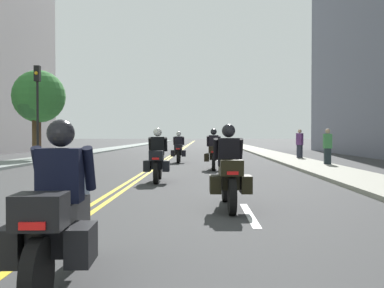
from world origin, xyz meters
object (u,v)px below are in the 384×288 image
(traffic_light_near, at_px, (37,96))
(street_tree_1, at_px, (34,103))
(pedestrian_0, at_px, (328,147))
(pedestrian_1, at_px, (300,144))
(motorcycle_4, at_px, (179,150))
(motorcycle_1, at_px, (229,174))
(motorcycle_2, at_px, (157,160))
(motorcycle_0, at_px, (58,218))
(motorcycle_3, at_px, (214,153))
(street_tree_0, at_px, (39,97))

(traffic_light_near, relative_size, street_tree_1, 1.18)
(pedestrian_0, xyz_separation_m, street_tree_1, (-14.91, 4.32, 2.32))
(pedestrian_1, bearing_deg, traffic_light_near, -118.04)
(motorcycle_4, bearing_deg, pedestrian_1, 22.37)
(motorcycle_1, xyz_separation_m, pedestrian_0, (5.08, 11.53, 0.22))
(motorcycle_1, distance_m, motorcycle_2, 5.27)
(traffic_light_near, xyz_separation_m, pedestrian_1, (14.08, 3.25, -2.51))
(motorcycle_0, xyz_separation_m, motorcycle_1, (1.83, 4.47, 0.01))
(motorcycle_3, distance_m, street_tree_0, 11.96)
(motorcycle_4, bearing_deg, motorcycle_1, -83.65)
(motorcycle_2, relative_size, motorcycle_4, 1.03)
(motorcycle_2, xyz_separation_m, street_tree_1, (-7.95, 10.92, 2.54))
(pedestrian_0, xyz_separation_m, street_tree_0, (-14.79, 4.70, 2.70))
(traffic_light_near, distance_m, pedestrian_0, 14.52)
(traffic_light_near, bearing_deg, motorcycle_4, 2.75)
(traffic_light_near, height_order, street_tree_0, street_tree_0)
(motorcycle_1, bearing_deg, motorcycle_4, 95.57)
(motorcycle_2, xyz_separation_m, motorcycle_3, (1.82, 4.87, 0.00))
(motorcycle_1, relative_size, traffic_light_near, 0.46)
(motorcycle_2, distance_m, street_tree_1, 13.75)
(pedestrian_1, bearing_deg, motorcycle_2, -70.37)
(motorcycle_1, bearing_deg, motorcycle_3, 88.97)
(traffic_light_near, bearing_deg, motorcycle_3, -25.71)
(motorcycle_0, bearing_deg, street_tree_0, 107.44)
(motorcycle_0, xyz_separation_m, street_tree_1, (-8.00, 20.31, 2.56))
(traffic_light_near, height_order, pedestrian_0, traffic_light_near)
(motorcycle_0, bearing_deg, motorcycle_3, 79.53)
(motorcycle_3, bearing_deg, motorcycle_4, 111.53)
(street_tree_1, bearing_deg, motorcycle_4, -9.91)
(motorcycle_1, bearing_deg, pedestrian_1, 72.25)
(motorcycle_0, height_order, motorcycle_4, motorcycle_4)
(motorcycle_3, height_order, pedestrian_1, pedestrian_1)
(motorcycle_3, relative_size, pedestrian_0, 1.36)
(pedestrian_0, height_order, street_tree_1, street_tree_1)
(motorcycle_4, relative_size, pedestrian_0, 1.23)
(pedestrian_1, xyz_separation_m, street_tree_1, (-14.93, -1.50, 2.29))
(motorcycle_4, distance_m, street_tree_1, 8.58)
(motorcycle_2, height_order, motorcycle_3, motorcycle_3)
(motorcycle_1, height_order, motorcycle_2, motorcycle_2)
(motorcycle_2, xyz_separation_m, street_tree_0, (-7.83, 11.31, 2.92))
(motorcycle_0, height_order, street_tree_1, street_tree_1)
(motorcycle_1, bearing_deg, street_tree_0, 119.51)
(motorcycle_1, height_order, street_tree_1, street_tree_1)
(motorcycle_4, bearing_deg, motorcycle_3, -70.49)
(motorcycle_3, distance_m, motorcycle_4, 4.94)
(pedestrian_0, distance_m, street_tree_1, 15.70)
(street_tree_1, bearing_deg, traffic_light_near, -64.19)
(motorcycle_2, xyz_separation_m, traffic_light_near, (-7.10, 9.16, 2.76))
(pedestrian_0, bearing_deg, pedestrian_1, -90.28)
(pedestrian_0, xyz_separation_m, pedestrian_1, (0.02, 5.81, 0.03))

